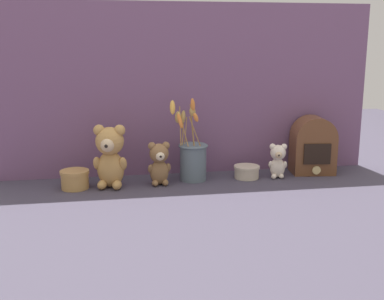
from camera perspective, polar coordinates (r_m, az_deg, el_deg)
The scene contains 9 objects.
ground_plane at distance 2.01m, azimuth 0.10°, elevation -3.90°, with size 4.00×4.00×0.00m, color #3D3847.
backdrop_wall at distance 2.10m, azimuth -0.68°, elevation 7.11°, with size 1.66×0.02×0.74m.
teddy_bear_large at distance 1.94m, azimuth -9.69°, elevation -0.60°, with size 0.14×0.13×0.26m.
teddy_bear_medium at distance 1.96m, azimuth -3.90°, elevation -1.49°, with size 0.10×0.09×0.18m.
teddy_bear_small at distance 2.10m, azimuth 10.14°, elevation -1.18°, with size 0.08×0.08×0.15m.
flower_vase at distance 2.02m, azimuth 0.05°, elevation -0.88°, with size 0.16×0.14×0.35m.
vintage_radio at distance 2.20m, azimuth 14.14°, elevation 0.51°, with size 0.20×0.15×0.25m.
decorative_tin_tall at distance 1.98m, azimuth -13.71°, elevation -3.39°, with size 0.12×0.12×0.07m.
decorative_tin_short at distance 2.08m, azimuth 6.50°, elevation -2.58°, with size 0.11×0.11×0.05m.
Camera 1 is at (-0.33, -1.90, 0.57)m, focal length 45.00 mm.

